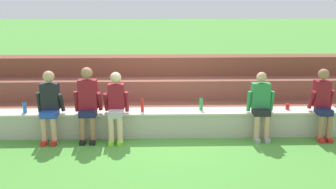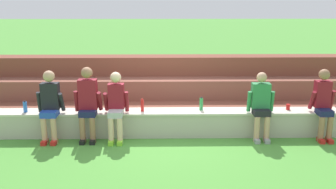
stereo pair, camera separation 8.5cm
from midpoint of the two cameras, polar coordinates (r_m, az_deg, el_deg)
ground_plane at (r=7.84m, az=-0.49°, el=-6.59°), size 80.00×80.00×0.00m
stone_seating_wall at (r=7.95m, az=-0.51°, el=-4.13°), size 7.34×0.48×0.53m
brick_bleachers at (r=9.26m, az=-0.58°, el=0.25°), size 9.47×1.65×1.38m
person_far_left at (r=7.88m, az=-16.90°, el=-1.29°), size 0.52×0.54×1.41m
person_left_of_center at (r=7.70m, az=-11.57°, el=-1.01°), size 0.54×0.49×1.48m
person_center at (r=7.64m, az=-7.45°, el=-1.49°), size 0.49×0.59×1.37m
person_right_of_center at (r=7.85m, az=14.00°, el=-1.38°), size 0.54×0.49×1.36m
person_far_right at (r=8.28m, az=22.43°, el=-1.08°), size 0.48×0.57×1.41m
water_bottle_mid_right at (r=7.92m, az=5.28°, el=-1.41°), size 0.07×0.07×0.28m
water_bottle_near_right at (r=7.82m, az=-3.55°, el=-1.63°), size 0.06×0.06×0.26m
water_bottle_mid_left at (r=8.27m, az=-20.25°, el=-1.72°), size 0.08×0.08×0.24m
plastic_cup_middle at (r=8.33m, az=17.73°, el=-1.77°), size 0.08×0.08×0.12m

